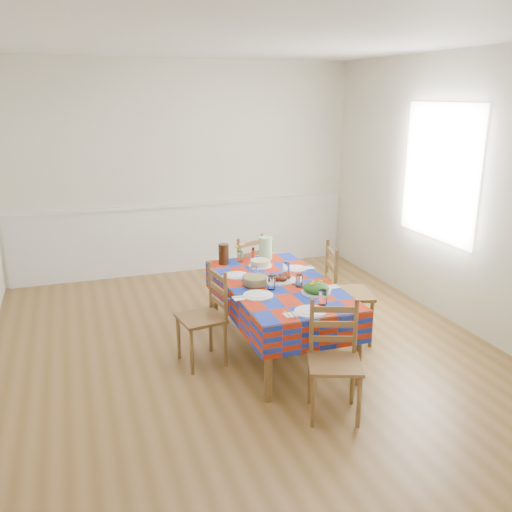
{
  "coord_description": "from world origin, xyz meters",
  "views": [
    {
      "loc": [
        -1.4,
        -4.37,
        2.28
      ],
      "look_at": [
        0.09,
        -0.08,
        0.92
      ],
      "focal_mm": 38.0,
      "sensor_mm": 36.0,
      "label": 1
    }
  ],
  "objects": [
    {
      "name": "room",
      "position": [
        0.0,
        0.0,
        1.35
      ],
      "size": [
        4.58,
        5.08,
        2.78
      ],
      "color": "brown",
      "rests_on": "ground"
    },
    {
      "name": "wainscot",
      "position": [
        0.0,
        2.48,
        0.49
      ],
      "size": [
        4.41,
        0.06,
        0.92
      ],
      "color": "silver",
      "rests_on": "room"
    },
    {
      "name": "window_right",
      "position": [
        2.23,
        0.3,
        1.5
      ],
      "size": [
        0.0,
        1.4,
        1.4
      ],
      "primitive_type": "plane",
      "rotation": [
        0.0,
        -1.57,
        0.0
      ],
      "color": "white",
      "rests_on": "room"
    },
    {
      "name": "dining_table",
      "position": [
        0.29,
        -0.13,
        0.59
      ],
      "size": [
        0.92,
        1.71,
        0.67
      ],
      "color": "brown",
      "rests_on": "room"
    },
    {
      "name": "setting_near_head",
      "position": [
        0.32,
        -0.81,
        0.69
      ],
      "size": [
        0.41,
        0.27,
        0.12
      ],
      "color": "white",
      "rests_on": "dining_table"
    },
    {
      "name": "setting_left_near",
      "position": [
        0.05,
        -0.35,
        0.69
      ],
      "size": [
        0.46,
        0.27,
        0.12
      ],
      "rotation": [
        0.0,
        0.0,
        1.57
      ],
      "color": "white",
      "rests_on": "dining_table"
    },
    {
      "name": "setting_left_far",
      "position": [
        0.03,
        0.13,
        0.69
      ],
      "size": [
        0.41,
        0.24,
        0.11
      ],
      "rotation": [
        0.0,
        0.0,
        1.57
      ],
      "color": "white",
      "rests_on": "dining_table"
    },
    {
      "name": "setting_right_near",
      "position": [
        0.51,
        -0.36,
        0.69
      ],
      "size": [
        0.42,
        0.24,
        0.11
      ],
      "rotation": [
        0.0,
        0.0,
        -1.57
      ],
      "color": "white",
      "rests_on": "dining_table"
    },
    {
      "name": "setting_right_far",
      "position": [
        0.54,
        0.14,
        0.69
      ],
      "size": [
        0.4,
        0.23,
        0.1
      ],
      "rotation": [
        0.0,
        0.0,
        -1.57
      ],
      "color": "white",
      "rests_on": "dining_table"
    },
    {
      "name": "meat_platter",
      "position": [
        0.31,
        -0.11,
        0.69
      ],
      "size": [
        0.32,
        0.23,
        0.06
      ],
      "color": "white",
      "rests_on": "dining_table"
    },
    {
      "name": "salad_platter",
      "position": [
        0.49,
        -0.48,
        0.71
      ],
      "size": [
        0.25,
        0.25,
        0.1
      ],
      "color": "white",
      "rests_on": "dining_table"
    },
    {
      "name": "pasta_bowl",
      "position": [
        0.07,
        -0.13,
        0.71
      ],
      "size": [
        0.22,
        0.22,
        0.08
      ],
      "color": "white",
      "rests_on": "dining_table"
    },
    {
      "name": "cake",
      "position": [
        0.29,
        0.38,
        0.7
      ],
      "size": [
        0.23,
        0.23,
        0.06
      ],
      "color": "white",
      "rests_on": "dining_table"
    },
    {
      "name": "serving_utensils",
      "position": [
        0.41,
        -0.21,
        0.67
      ],
      "size": [
        0.12,
        0.27,
        0.01
      ],
      "color": "black",
      "rests_on": "dining_table"
    },
    {
      "name": "flower_vase",
      "position": [
        0.15,
        0.59,
        0.75
      ],
      "size": [
        0.12,
        0.1,
        0.19
      ],
      "color": "white",
      "rests_on": "dining_table"
    },
    {
      "name": "hot_sauce",
      "position": [
        0.29,
        0.57,
        0.73
      ],
      "size": [
        0.03,
        0.03,
        0.14
      ],
      "primitive_type": "cylinder",
      "color": "red",
      "rests_on": "dining_table"
    },
    {
      "name": "green_pitcher",
      "position": [
        0.43,
        0.59,
        0.78
      ],
      "size": [
        0.13,
        0.13,
        0.23
      ],
      "primitive_type": "cylinder",
      "color": "#B8ECA7",
      "rests_on": "dining_table"
    },
    {
      "name": "tea_pitcher",
      "position": [
        -0.02,
        0.56,
        0.77
      ],
      "size": [
        0.1,
        0.1,
        0.2
      ],
      "primitive_type": "cylinder",
      "color": "black",
      "rests_on": "dining_table"
    },
    {
      "name": "name_card",
      "position": [
        0.27,
        -0.96,
        0.67
      ],
      "size": [
        0.08,
        0.02,
        0.02
      ],
      "primitive_type": "cube",
      "color": "white",
      "rests_on": "dining_table"
    },
    {
      "name": "chair_near",
      "position": [
        0.3,
        -1.21,
        0.42
      ],
      "size": [
        0.48,
        0.47,
        0.85
      ],
      "rotation": [
        0.0,
        0.0,
        -0.36
      ],
      "color": "brown",
      "rests_on": "room"
    },
    {
      "name": "chair_far",
      "position": [
        0.3,
        0.95,
        0.42
      ],
      "size": [
        0.48,
        0.47,
        0.85
      ],
      "rotation": [
        0.0,
        0.0,
        3.51
      ],
      "color": "brown",
      "rests_on": "room"
    },
    {
      "name": "chair_left",
      "position": [
        -0.39,
        -0.12,
        0.43
      ],
      "size": [
        0.42,
        0.43,
        0.86
      ],
      "rotation": [
        0.0,
        0.0,
        -1.42
      ],
      "color": "brown",
      "rests_on": "room"
    },
    {
      "name": "chair_right",
      "position": [
        0.96,
        -0.12,
        0.47
      ],
      "size": [
        0.5,
        0.51,
        0.96
      ],
      "rotation": [
        0.0,
        0.0,
        1.32
      ],
      "color": "brown",
      "rests_on": "room"
    }
  ]
}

